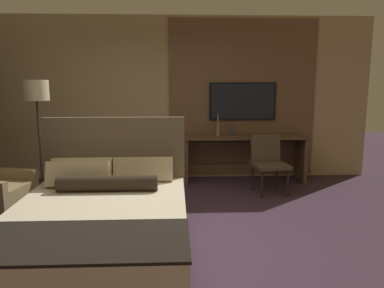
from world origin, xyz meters
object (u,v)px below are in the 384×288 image
vase_tall (218,124)px  vase_short (232,128)px  desk_chair (268,159)px  floor_lamp (37,100)px  desk (244,149)px  bed (100,225)px  tv (243,101)px

vase_tall → vase_short: bearing=8.0°
desk_chair → floor_lamp: size_ratio=0.51×
desk → vase_short: vase_short is taller
bed → desk: size_ratio=1.11×
bed → vase_tall: bed is taller
desk_chair → tv: bearing=97.5°
bed → tv: tv is taller
vase_tall → desk: bearing=-0.4°
vase_tall → desk_chair: bearing=-43.7°
bed → vase_tall: 3.21m
desk_chair → vase_short: 0.93m
desk → tv: (0.00, 0.22, 0.81)m
floor_lamp → vase_tall: 2.85m
vase_tall → vase_short: 0.26m
bed → desk: bearing=55.4°
bed → vase_short: (1.71, 2.82, 0.58)m
desk → tv: bearing=90.0°
desk_chair → vase_tall: 1.08m
desk → desk_chair: desk_chair is taller
bed → floor_lamp: bearing=123.2°
desk → vase_short: bearing=169.5°
desk → bed: bearing=-124.6°
desk → desk_chair: size_ratio=2.32×
tv → vase_short: size_ratio=4.83×
vase_tall → vase_short: size_ratio=1.69×
bed → vase_short: 3.35m
tv → desk_chair: size_ratio=1.31×
desk_chair → floor_lamp: 3.47m
bed → desk_chair: 3.03m
bed → desk: (1.92, 2.78, 0.21)m
desk → vase_tall: bearing=179.6°
vase_tall → vase_short: (0.25, 0.03, -0.08)m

